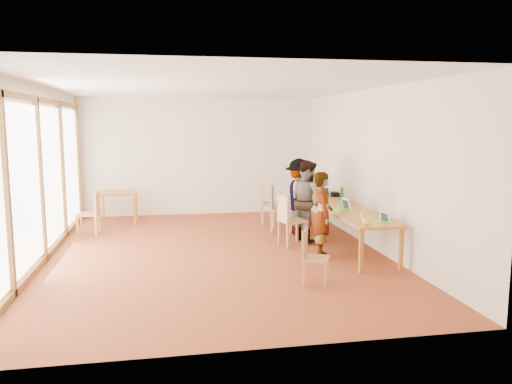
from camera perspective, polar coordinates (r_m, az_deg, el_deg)
The scene contains 25 objects.
ground at distance 9.25m, azimuth -4.74°, elevation -6.94°, with size 8.00×8.00×0.00m, color brown.
wall_back at distance 12.95m, azimuth -6.53°, elevation 4.06°, with size 6.00×0.10×3.00m, color silver.
wall_front at distance 5.05m, azimuth -0.56°, elevation -2.04°, with size 6.00×0.10×3.00m, color silver.
wall_right at distance 9.73m, azimuth 13.04°, elevation 2.61°, with size 0.10×8.00×3.00m, color silver.
window_wall at distance 9.19m, azimuth -23.56°, elevation 1.84°, with size 0.10×8.00×3.00m, color white.
ceiling at distance 8.96m, azimuth -4.97°, elevation 12.07°, with size 6.00×8.00×0.04m, color white.
communal_table at distance 9.91m, azimuth 9.59°, elevation -1.85°, with size 0.80×4.00×0.75m.
side_table at distance 12.27m, azimuth -15.50°, elevation -0.30°, with size 0.90×0.90×0.75m.
chair_near at distance 7.45m, azimuth 6.21°, elevation -6.70°, with size 0.50×0.50×0.43m.
chair_mid at distance 9.70m, azimuth 3.67°, elevation -2.54°, with size 0.55×0.55×0.53m.
chair_far at distance 10.90m, azimuth 2.37°, elevation -1.26°, with size 0.60×0.60×0.54m.
chair_empty at distance 11.78m, azimuth 1.14°, elevation -0.68°, with size 0.51×0.51×0.52m.
chair_spare at distance 11.14m, azimuth -18.17°, elevation -1.76°, with size 0.46×0.46×0.49m.
person_near at distance 8.89m, azimuth 7.61°, elevation -2.57°, with size 0.55×0.36×1.52m, color gray.
person_mid at distance 10.07m, azimuth 5.87°, elevation -0.97°, with size 0.79×0.62×1.63m, color gray.
person_far at distance 10.56m, azimuth 4.96°, elevation -0.57°, with size 1.05×0.60×1.62m, color gray.
laptop_near at distance 8.41m, azimuth 14.33°, elevation -3.07°, with size 0.25×0.26×0.18m.
laptop_mid at distance 9.44m, azimuth 10.02°, elevation -1.68°, with size 0.28×0.30×0.22m.
laptop_far at distance 11.19m, azimuth 7.87°, elevation -0.15°, with size 0.29×0.31×0.21m.
yellow_mug at distance 8.17m, azimuth 12.48°, elevation -3.31°, with size 0.14×0.14×0.11m, color yellow.
green_bottle at distance 10.58m, azimuth 9.77°, elevation -0.21°, with size 0.07×0.07×0.28m, color #177F17.
clear_glass at distance 11.36m, azimuth 5.63°, elevation -0.05°, with size 0.07×0.07×0.09m, color silver.
condiment_cup at distance 8.84m, azimuth 12.03°, elevation -2.60°, with size 0.08×0.08×0.06m, color white.
pink_phone at distance 9.97m, azimuth 11.05°, elevation -1.51°, with size 0.05×0.10×0.01m, color #CB3981.
black_pouch at distance 11.18m, azimuth 8.96°, elevation -0.24°, with size 0.16×0.26×0.09m, color black.
Camera 1 is at (-0.83, -8.90, 2.38)m, focal length 35.00 mm.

